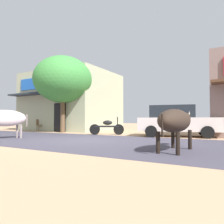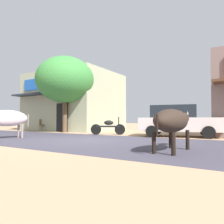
% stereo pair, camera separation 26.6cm
% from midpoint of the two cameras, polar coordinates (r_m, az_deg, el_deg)
% --- Properties ---
extents(ground, '(80.00, 80.00, 0.00)m').
position_cam_midpoint_polar(ground, '(9.51, -8.80, -7.42)').
color(ground, tan).
extents(asphalt_road, '(72.00, 6.16, 0.00)m').
position_cam_midpoint_polar(asphalt_road, '(9.51, -8.80, -7.41)').
color(asphalt_road, '#423E4C').
rests_on(asphalt_road, ground).
extents(storefront_left_cafe, '(7.34, 6.53, 4.82)m').
position_cam_midpoint_polar(storefront_left_cafe, '(19.18, -11.18, 2.56)').
color(storefront_left_cafe, '#A5A988').
rests_on(storefront_left_cafe, ground).
extents(roadside_tree, '(4.08, 4.08, 5.35)m').
position_cam_midpoint_polar(roadside_tree, '(15.71, -13.38, 8.34)').
color(roadside_tree, brown).
rests_on(roadside_tree, ground).
extents(parked_hatchback_car, '(4.35, 2.67, 1.64)m').
position_cam_midpoint_polar(parked_hatchback_car, '(11.87, 16.13, -2.21)').
color(parked_hatchback_car, beige).
rests_on(parked_hatchback_car, ground).
extents(parked_motorcycle, '(1.86, 1.01, 1.06)m').
position_cam_midpoint_polar(parked_motorcycle, '(12.78, -1.90, -3.93)').
color(parked_motorcycle, black).
rests_on(parked_motorcycle, ground).
extents(cow_near_brown, '(1.05, 2.48, 1.35)m').
position_cam_midpoint_polar(cow_near_brown, '(11.28, -27.26, -1.53)').
color(cow_near_brown, silver).
rests_on(cow_near_brown, ground).
extents(cow_far_dark, '(0.82, 2.61, 1.20)m').
position_cam_midpoint_polar(cow_far_dark, '(6.39, 15.38, -2.34)').
color(cow_far_dark, '#31251D').
rests_on(cow_far_dark, ground).
extents(cafe_chair_near_tree, '(0.55, 0.55, 0.92)m').
position_cam_midpoint_polar(cafe_chair_near_tree, '(17.71, -19.07, -3.15)').
color(cafe_chair_near_tree, brown).
rests_on(cafe_chair_near_tree, ground).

